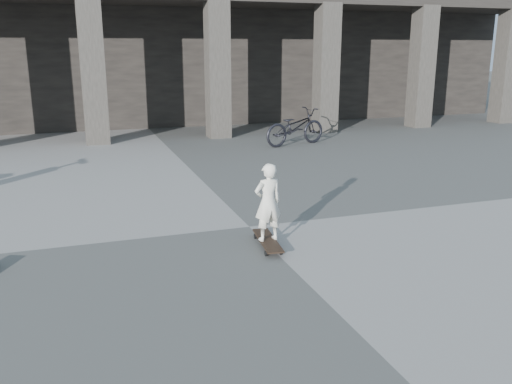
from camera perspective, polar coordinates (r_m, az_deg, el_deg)
name	(u,v)px	position (r m, az deg, el deg)	size (l,w,h in m)	color
ground	(249,227)	(8.30, -0.71, -3.67)	(90.00, 90.00, 0.00)	#474744
colonnade	(134,37)	(21.39, -12.70, 15.61)	(28.00, 8.82, 6.00)	black
longboard	(268,241)	(7.48, 1.24, -5.18)	(0.34, 0.99, 0.10)	black
child	(268,202)	(7.30, 1.26, -1.08)	(0.39, 0.26, 1.07)	silver
bicycle	(295,127)	(15.25, 4.14, 6.85)	(0.68, 1.95, 1.03)	black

